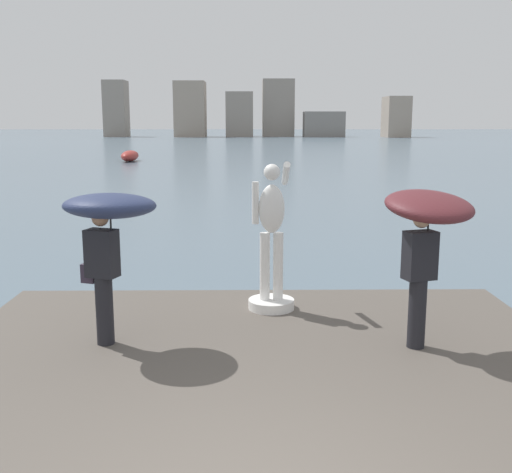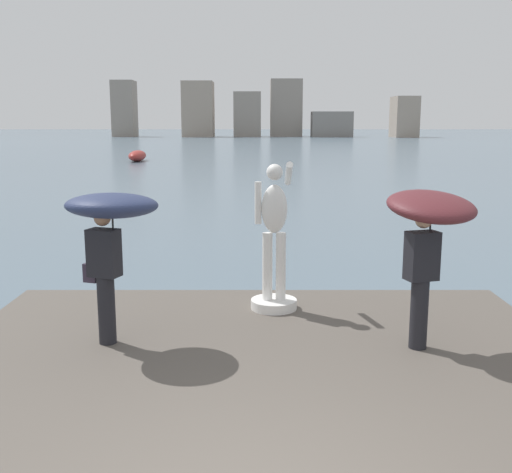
% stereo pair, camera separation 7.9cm
% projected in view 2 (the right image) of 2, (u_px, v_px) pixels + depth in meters
% --- Properties ---
extents(ground_plane, '(400.00, 400.00, 0.00)m').
position_uv_depth(ground_plane, '(254.00, 166.00, 43.70)').
color(ground_plane, slate).
extents(pier, '(7.78, 9.06, 0.40)m').
position_uv_depth(pier, '(257.00, 438.00, 5.87)').
color(pier, '#564F47').
rests_on(pier, ground).
extents(statue_white_figure, '(0.69, 0.91, 2.22)m').
position_uv_depth(statue_white_figure, '(272.00, 249.00, 9.11)').
color(statue_white_figure, white).
rests_on(statue_white_figure, pier).
extents(onlooker_left, '(1.44, 1.45, 1.96)m').
position_uv_depth(onlooker_left, '(108.00, 221.00, 7.54)').
color(onlooker_left, black).
rests_on(onlooker_left, pier).
extents(onlooker_right, '(1.36, 1.38, 2.02)m').
position_uv_depth(onlooker_right, '(426.00, 223.00, 7.44)').
color(onlooker_right, black).
rests_on(onlooker_right, pier).
extents(boat_mid, '(1.27, 3.67, 0.86)m').
position_uv_depth(boat_mid, '(135.00, 156.00, 49.24)').
color(boat_mid, '#9E2D28').
rests_on(boat_mid, ground).
extents(distant_skyline, '(61.04, 12.27, 11.61)m').
position_uv_depth(distant_skyline, '(252.00, 112.00, 124.79)').
color(distant_skyline, gray).
rests_on(distant_skyline, ground).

